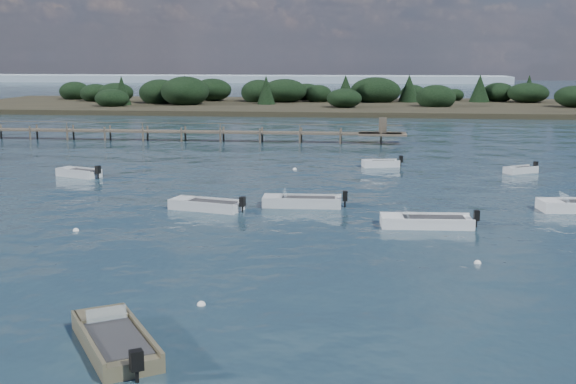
# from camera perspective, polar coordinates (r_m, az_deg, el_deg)

# --- Properties ---
(ground) EXTENTS (400.00, 400.00, 0.00)m
(ground) POSITION_cam_1_polar(r_m,az_deg,el_deg) (88.81, 4.75, 4.79)
(ground) COLOR #152631
(ground) RESTS_ON ground
(dinghy_mid_white_a) EXTENTS (5.29, 2.10, 1.23)m
(dinghy_mid_white_a) POSITION_cam_1_polar(r_m,az_deg,el_deg) (39.57, 10.84, -2.46)
(dinghy_mid_white_a) COLOR silver
(dinghy_mid_white_a) RESTS_ON ground
(dinghy_near_olive) EXTENTS (4.14, 5.05, 1.28)m
(dinghy_near_olive) POSITION_cam_1_polar(r_m,az_deg,el_deg) (23.70, -13.52, -11.56)
(dinghy_near_olive) COLOR brown
(dinghy_near_olive) RESTS_ON ground
(tender_far_grey) EXTENTS (3.89, 2.59, 1.24)m
(tender_far_grey) POSITION_cam_1_polar(r_m,az_deg,el_deg) (57.25, -16.19, 1.35)
(tender_far_grey) COLOR #ACB1B3
(tender_far_grey) RESTS_ON ground
(tender_far_grey_b) EXTENTS (2.93, 2.36, 1.04)m
(tender_far_grey_b) POSITION_cam_1_polar(r_m,az_deg,el_deg) (59.63, 17.91, 1.58)
(tender_far_grey_b) COLOR #ACB1B3
(tender_far_grey_b) RESTS_ON ground
(tender_far_white) EXTENTS (3.44, 1.85, 1.15)m
(tender_far_white) POSITION_cam_1_polar(r_m,az_deg,el_deg) (60.41, 7.34, 2.14)
(tender_far_white) COLOR silver
(tender_far_white) RESTS_ON ground
(dinghy_extra_a) EXTENTS (5.18, 1.88, 1.30)m
(dinghy_extra_a) POSITION_cam_1_polar(r_m,az_deg,el_deg) (44.10, 1.10, -0.91)
(dinghy_extra_a) COLOR #ACB1B3
(dinghy_extra_a) RESTS_ON ground
(dinghy_mid_grey) EXTENTS (4.80, 2.69, 1.19)m
(dinghy_mid_grey) POSITION_cam_1_polar(r_m,az_deg,el_deg) (43.42, -6.49, -1.17)
(dinghy_mid_grey) COLOR #ACB1B3
(dinghy_mid_grey) RESTS_ON ground
(buoy_a) EXTENTS (0.32, 0.32, 0.32)m
(buoy_a) POSITION_cam_1_polar(r_m,az_deg,el_deg) (27.06, -6.87, -8.87)
(buoy_a) COLOR silver
(buoy_a) RESTS_ON ground
(buoy_b) EXTENTS (0.32, 0.32, 0.32)m
(buoy_b) POSITION_cam_1_polar(r_m,az_deg,el_deg) (33.14, 14.75, -5.48)
(buoy_b) COLOR silver
(buoy_b) RESTS_ON ground
(buoy_c) EXTENTS (0.32, 0.32, 0.32)m
(buoy_c) POSITION_cam_1_polar(r_m,az_deg,el_deg) (39.52, -16.41, -2.97)
(buoy_c) COLOR silver
(buoy_c) RESTS_ON ground
(buoy_e) EXTENTS (0.32, 0.32, 0.32)m
(buoy_e) POSITION_cam_1_polar(r_m,az_deg,el_deg) (58.44, 0.53, 1.78)
(buoy_e) COLOR silver
(buoy_e) RESTS_ON ground
(jetty) EXTENTS (64.50, 3.20, 3.40)m
(jetty) POSITION_cam_1_polar(r_m,az_deg,el_deg) (80.51, -11.23, 4.73)
(jetty) COLOR #51483B
(jetty) RESTS_ON ground
(far_headland) EXTENTS (190.00, 40.00, 5.80)m
(far_headland) POSITION_cam_1_polar(r_m,az_deg,el_deg) (130.43, 16.47, 7.12)
(far_headland) COLOR black
(far_headland) RESTS_ON ground
(distant_haze) EXTENTS (280.00, 20.00, 2.40)m
(distant_haze) POSITION_cam_1_polar(r_m,az_deg,el_deg) (274.57, -13.40, 8.48)
(distant_haze) COLOR #8B9DAC
(distant_haze) RESTS_ON ground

